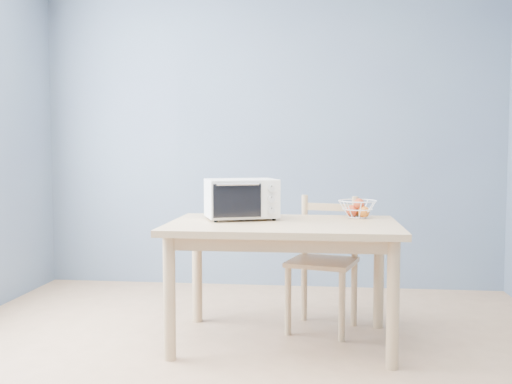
# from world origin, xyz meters

# --- Properties ---
(room) EXTENTS (4.01, 4.51, 2.61)m
(room) POSITION_xyz_m (0.00, 0.00, 1.30)
(room) COLOR tan
(room) RESTS_ON ground
(dining_table) EXTENTS (1.40, 0.90, 0.75)m
(dining_table) POSITION_xyz_m (0.21, 0.74, 0.65)
(dining_table) COLOR tan
(dining_table) RESTS_ON ground
(toaster_oven) EXTENTS (0.51, 0.44, 0.26)m
(toaster_oven) POSITION_xyz_m (-0.08, 0.86, 0.89)
(toaster_oven) COLOR white
(toaster_oven) RESTS_ON dining_table
(fruit_basket) EXTENTS (0.28, 0.28, 0.13)m
(fruit_basket) POSITION_xyz_m (0.68, 1.03, 0.81)
(fruit_basket) COLOR white
(fruit_basket) RESTS_ON dining_table
(dining_chair) EXTENTS (0.51, 0.51, 0.88)m
(dining_chair) POSITION_xyz_m (0.47, 1.05, 0.44)
(dining_chair) COLOR tan
(dining_chair) RESTS_ON ground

